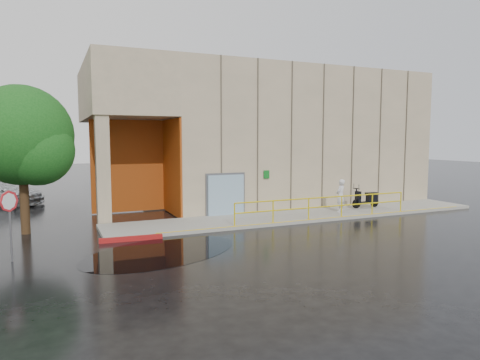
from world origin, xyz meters
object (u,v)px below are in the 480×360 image
object	(u,v)px
person	(341,196)
tree_near	(25,139)
stop_sign	(9,209)
red_curb	(131,239)
scooter	(366,194)

from	to	relation	value
person	tree_near	bearing A→B (deg)	-31.21
tree_near	stop_sign	bearing A→B (deg)	-94.69
red_curb	tree_near	bearing A→B (deg)	141.20
scooter	red_curb	size ratio (longest dim) A/B	0.73
scooter	red_curb	distance (m)	13.32
red_curb	tree_near	xyz separation A→B (m)	(-3.65, 2.94, 3.83)
person	scooter	bearing A→B (deg)	169.11
scooter	tree_near	size ratio (longest dim) A/B	0.28
scooter	stop_sign	xyz separation A→B (m)	(-17.13, -3.34, 0.79)
stop_sign	tree_near	xyz separation A→B (m)	(0.35, 4.23, 2.22)
scooter	red_curb	bearing A→B (deg)	-170.26
scooter	red_curb	world-z (taller)	scooter
scooter	person	bearing A→B (deg)	-164.46
stop_sign	red_curb	world-z (taller)	stop_sign
red_curb	tree_near	world-z (taller)	tree_near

